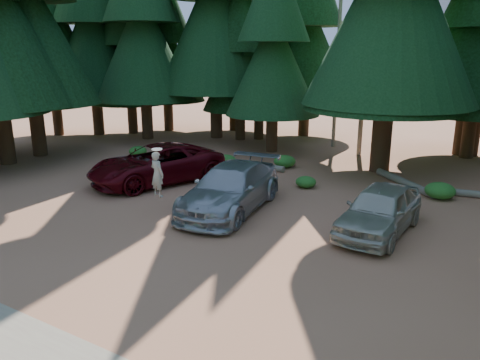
% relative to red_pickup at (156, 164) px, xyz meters
% --- Properties ---
extents(ground, '(160.00, 160.00, 0.00)m').
position_rel_red_pickup_xyz_m(ground, '(5.09, -4.79, -0.81)').
color(ground, '#A16344').
rests_on(ground, ground).
extents(forest_belt_north, '(36.00, 7.00, 22.00)m').
position_rel_red_pickup_xyz_m(forest_belt_north, '(5.09, 10.21, -0.81)').
color(forest_belt_north, black).
rests_on(forest_belt_north, ground).
extents(snag_front, '(0.24, 0.24, 12.00)m').
position_rel_red_pickup_xyz_m(snag_front, '(5.89, 9.71, 5.19)').
color(snag_front, slate).
rests_on(snag_front, ground).
extents(snag_back, '(0.20, 0.20, 10.00)m').
position_rel_red_pickup_xyz_m(snag_back, '(3.89, 11.21, 4.19)').
color(snag_back, slate).
rests_on(snag_back, ground).
extents(mountain_peak, '(48.00, 50.00, 28.00)m').
position_rel_red_pickup_xyz_m(mountain_peak, '(2.50, 83.45, 11.90)').
color(mountain_peak, gray).
rests_on(mountain_peak, ground).
extents(red_pickup, '(4.65, 6.40, 1.62)m').
position_rel_red_pickup_xyz_m(red_pickup, '(0.00, 0.00, 0.00)').
color(red_pickup, '#51070E').
rests_on(red_pickup, ground).
extents(silver_minivan_center, '(2.93, 5.75, 1.60)m').
position_rel_red_pickup_xyz_m(silver_minivan_center, '(4.61, -1.42, -0.01)').
color(silver_minivan_center, '#ABADB3').
rests_on(silver_minivan_center, ground).
extents(silver_minivan_right, '(2.02, 4.49, 1.50)m').
position_rel_red_pickup_xyz_m(silver_minivan_right, '(9.73, -0.87, -0.06)').
color(silver_minivan_right, '#BAB6A5').
rests_on(silver_minivan_right, ground).
extents(frisbee_player, '(0.65, 0.50, 1.70)m').
position_rel_red_pickup_xyz_m(frisbee_player, '(2.48, -2.83, 0.56)').
color(frisbee_player, beige).
rests_on(frisbee_player, ground).
extents(log_left, '(4.04, 0.30, 0.29)m').
position_rel_red_pickup_xyz_m(log_left, '(1.98, 4.28, -0.66)').
color(log_left, slate).
rests_on(log_left, ground).
extents(log_mid, '(2.92, 2.75, 0.31)m').
position_rel_red_pickup_xyz_m(log_mid, '(9.28, 4.90, -0.66)').
color(log_mid, slate).
rests_on(log_mid, ground).
extents(shrub_far_left, '(1.01, 1.01, 0.55)m').
position_rel_red_pickup_xyz_m(shrub_far_left, '(-1.88, 3.00, -0.53)').
color(shrub_far_left, '#256B20').
rests_on(shrub_far_left, ground).
extents(shrub_left, '(0.76, 0.76, 0.42)m').
position_rel_red_pickup_xyz_m(shrub_left, '(-1.88, 3.24, -0.60)').
color(shrub_left, '#256B20').
rests_on(shrub_left, ground).
extents(shrub_center_left, '(1.01, 1.01, 0.56)m').
position_rel_red_pickup_xyz_m(shrub_center_left, '(0.99, 3.98, -0.53)').
color(shrub_center_left, '#256B20').
rests_on(shrub_center_left, ground).
extents(shrub_center_right, '(1.07, 1.07, 0.59)m').
position_rel_red_pickup_xyz_m(shrub_center_right, '(3.59, 5.21, -0.51)').
color(shrub_center_right, '#256B20').
rests_on(shrub_center_right, ground).
extents(shrub_right, '(0.85, 0.85, 0.47)m').
position_rel_red_pickup_xyz_m(shrub_right, '(5.82, 2.56, -0.58)').
color(shrub_right, '#256B20').
rests_on(shrub_right, ground).
extents(shrub_far_right, '(1.13, 1.13, 0.62)m').
position_rel_red_pickup_xyz_m(shrub_far_right, '(10.85, 3.81, -0.50)').
color(shrub_far_right, '#256B20').
rests_on(shrub_far_right, ground).
extents(shrub_edge_west, '(0.95, 0.95, 0.52)m').
position_rel_red_pickup_xyz_m(shrub_edge_west, '(-4.27, 3.46, -0.55)').
color(shrub_edge_west, '#256B20').
rests_on(shrub_edge_west, ground).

